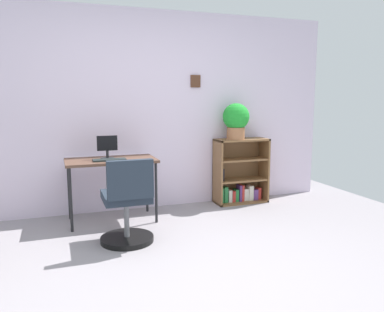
{
  "coord_description": "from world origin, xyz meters",
  "views": [
    {
      "loc": [
        -0.98,
        -2.66,
        1.41
      ],
      "look_at": [
        0.41,
        1.24,
        0.78
      ],
      "focal_mm": 36.35,
      "sensor_mm": 36.0,
      "label": 1
    }
  ],
  "objects_px": {
    "keyboard": "(109,160)",
    "bookshelf_low": "(239,174)",
    "desk": "(111,165)",
    "monitor": "(107,147)",
    "office_chair": "(127,208)",
    "potted_plant_on_shelf": "(236,119)"
  },
  "relations": [
    {
      "from": "keyboard",
      "to": "bookshelf_low",
      "type": "relative_size",
      "value": 0.41
    },
    {
      "from": "keyboard",
      "to": "desk",
      "type": "bearing_deg",
      "value": 72.98
    },
    {
      "from": "desk",
      "to": "monitor",
      "type": "distance_m",
      "value": 0.2
    },
    {
      "from": "office_chair",
      "to": "bookshelf_low",
      "type": "distance_m",
      "value": 1.98
    },
    {
      "from": "monitor",
      "to": "potted_plant_on_shelf",
      "type": "relative_size",
      "value": 0.56
    },
    {
      "from": "office_chair",
      "to": "desk",
      "type": "bearing_deg",
      "value": 92.92
    },
    {
      "from": "desk",
      "to": "bookshelf_low",
      "type": "relative_size",
      "value": 1.16
    },
    {
      "from": "desk",
      "to": "office_chair",
      "type": "distance_m",
      "value": 0.82
    },
    {
      "from": "potted_plant_on_shelf",
      "to": "keyboard",
      "type": "bearing_deg",
      "value": -169.95
    },
    {
      "from": "desk",
      "to": "potted_plant_on_shelf",
      "type": "height_order",
      "value": "potted_plant_on_shelf"
    },
    {
      "from": "keyboard",
      "to": "bookshelf_low",
      "type": "bearing_deg",
      "value": 11.24
    },
    {
      "from": "desk",
      "to": "office_chair",
      "type": "bearing_deg",
      "value": -87.08
    },
    {
      "from": "desk",
      "to": "potted_plant_on_shelf",
      "type": "xyz_separation_m",
      "value": [
        1.64,
        0.2,
        0.46
      ]
    },
    {
      "from": "keyboard",
      "to": "office_chair",
      "type": "bearing_deg",
      "value": -84.15
    },
    {
      "from": "monitor",
      "to": "office_chair",
      "type": "distance_m",
      "value": 0.95
    },
    {
      "from": "office_chair",
      "to": "potted_plant_on_shelf",
      "type": "distance_m",
      "value": 2.02
    },
    {
      "from": "office_chair",
      "to": "bookshelf_low",
      "type": "height_order",
      "value": "bookshelf_low"
    },
    {
      "from": "monitor",
      "to": "office_chair",
      "type": "bearing_deg",
      "value": -85.09
    },
    {
      "from": "desk",
      "to": "keyboard",
      "type": "height_order",
      "value": "keyboard"
    },
    {
      "from": "keyboard",
      "to": "potted_plant_on_shelf",
      "type": "xyz_separation_m",
      "value": [
        1.67,
        0.3,
        0.39
      ]
    },
    {
      "from": "monitor",
      "to": "desk",
      "type": "bearing_deg",
      "value": -56.71
    },
    {
      "from": "potted_plant_on_shelf",
      "to": "bookshelf_low",
      "type": "bearing_deg",
      "value": 30.75
    }
  ]
}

